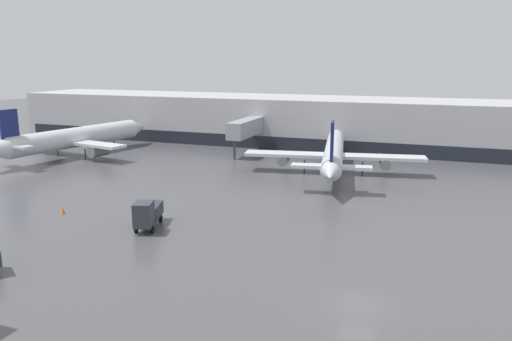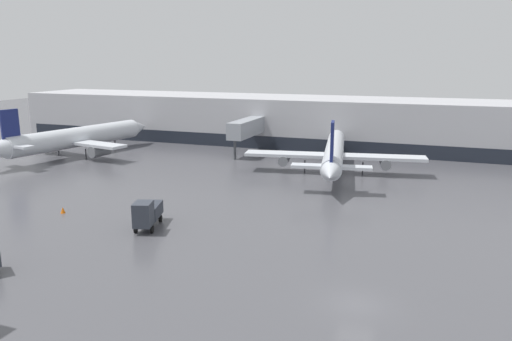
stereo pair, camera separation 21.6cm
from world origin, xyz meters
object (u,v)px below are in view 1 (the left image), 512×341
Objects in this scene: parked_jet_2 at (334,153)px; service_truck_0 at (148,213)px; traffic_cone_1 at (63,210)px; parked_jet_0 at (73,138)px.

service_truck_0 is at bearing 147.75° from parked_jet_2.
parked_jet_2 is at bearing 50.76° from traffic_cone_1.
traffic_cone_1 is at bearing 130.94° from parked_jet_2.
parked_jet_2 reaches higher than service_truck_0.
parked_jet_0 is at bearing 83.46° from parked_jet_2.
parked_jet_2 is at bearing -75.49° from parked_jet_0.
traffic_cone_1 is (20.24, -26.26, -2.84)m from parked_jet_0.
parked_jet_0 is 51.38× the size of traffic_cone_1.
parked_jet_0 reaches higher than parked_jet_2.
traffic_cone_1 is at bearing -131.14° from parked_jet_0.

